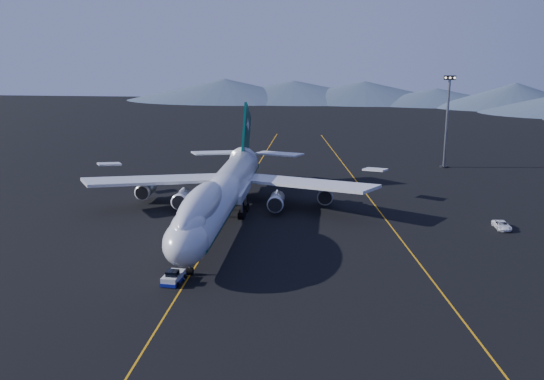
# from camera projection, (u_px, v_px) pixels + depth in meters

# --- Properties ---
(ground) EXTENTS (500.00, 500.00, 0.00)m
(ground) POSITION_uv_depth(u_px,v_px,m) (223.00, 222.00, 114.08)
(ground) COLOR black
(ground) RESTS_ON ground
(taxiway_line_main) EXTENTS (0.25, 220.00, 0.01)m
(taxiway_line_main) POSITION_uv_depth(u_px,v_px,m) (223.00, 222.00, 114.07)
(taxiway_line_main) COLOR orange
(taxiway_line_main) RESTS_ON ground
(taxiway_line_side) EXTENTS (28.08, 198.09, 0.01)m
(taxiway_line_side) POSITION_uv_depth(u_px,v_px,m) (380.00, 212.00, 120.78)
(taxiway_line_side) COLOR orange
(taxiway_line_side) RESTS_ON ground
(boeing_747) EXTENTS (59.62, 72.43, 19.37)m
(boeing_747) POSITION_uv_depth(u_px,v_px,m) (222.00, 192.00, 112.70)
(boeing_747) COLOR silver
(boeing_747) RESTS_ON ground
(pushback_tug) EXTENTS (2.97, 4.74, 1.97)m
(pushback_tug) POSITION_uv_depth(u_px,v_px,m) (173.00, 278.00, 85.61)
(pushback_tug) COLOR silver
(pushback_tug) RESTS_ON ground
(service_van) EXTENTS (2.73, 5.35, 1.45)m
(service_van) POSITION_uv_depth(u_px,v_px,m) (502.00, 225.00, 109.71)
(service_van) COLOR white
(service_van) RESTS_ON ground
(floodlight_mast) EXTENTS (3.01, 2.26, 24.35)m
(floodlight_mast) POSITION_uv_depth(u_px,v_px,m) (447.00, 122.00, 160.04)
(floodlight_mast) COLOR black
(floodlight_mast) RESTS_ON ground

